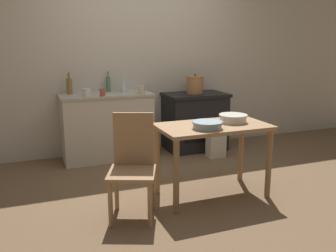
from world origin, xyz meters
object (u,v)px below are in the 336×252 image
(bottle_left, at_px, (108,84))
(flour_sack, at_px, (216,144))
(cup_center_right, at_px, (87,92))
(stock_pot, at_px, (195,85))
(mixing_bowl_large, at_px, (233,118))
(cup_center_left, at_px, (142,90))
(cup_center, at_px, (102,92))
(mixing_bowl_small, at_px, (207,125))
(bottle_far_left, at_px, (123,87))
(stove, at_px, (195,121))
(bottle_mid_left, at_px, (69,86))
(chair, at_px, (133,163))
(work_table, at_px, (213,137))

(bottle_left, bearing_deg, flour_sack, -27.51)
(bottle_left, bearing_deg, cup_center_right, -136.40)
(stock_pot, xyz_separation_m, mixing_bowl_large, (-0.30, -1.53, -0.15))
(cup_center_left, distance_m, cup_center, 0.50)
(mixing_bowl_large, height_order, mixing_bowl_small, mixing_bowl_large)
(flour_sack, height_order, mixing_bowl_small, mixing_bowl_small)
(mixing_bowl_large, distance_m, mixing_bowl_small, 0.40)
(flour_sack, bearing_deg, bottle_far_left, 153.21)
(bottle_left, bearing_deg, mixing_bowl_small, -74.85)
(stove, relative_size, bottle_mid_left, 3.16)
(bottle_far_left, height_order, cup_center_right, bottle_far_left)
(bottle_far_left, bearing_deg, mixing_bowl_small, -79.34)
(cup_center, bearing_deg, stove, 7.24)
(stove, xyz_separation_m, flour_sack, (0.10, -0.47, -0.23))
(mixing_bowl_large, distance_m, cup_center_left, 1.47)
(stove, distance_m, bottle_left, 1.32)
(flour_sack, xyz_separation_m, mixing_bowl_small, (-0.77, -1.22, 0.59))
(chair, xyz_separation_m, cup_center, (0.06, 1.51, 0.43))
(stove, xyz_separation_m, cup_center, (-1.34, -0.17, 0.50))
(flour_sack, bearing_deg, cup_center, 168.35)
(mixing_bowl_large, bearing_deg, cup_center_right, 130.96)
(mixing_bowl_small, bearing_deg, cup_center_right, 118.69)
(chair, bearing_deg, mixing_bowl_large, 30.33)
(work_table, distance_m, chair, 0.87)
(stove, bearing_deg, cup_center_left, -169.06)
(mixing_bowl_small, xyz_separation_m, cup_center, (-0.67, 1.51, 0.14))
(chair, xyz_separation_m, stock_pot, (1.39, 1.68, 0.45))
(flour_sack, height_order, mixing_bowl_large, mixing_bowl_large)
(bottle_left, bearing_deg, chair, -96.54)
(work_table, bearing_deg, cup_center, 119.68)
(mixing_bowl_small, bearing_deg, mixing_bowl_large, 22.65)
(mixing_bowl_large, relative_size, bottle_mid_left, 1.04)
(mixing_bowl_small, bearing_deg, stove, 68.23)
(chair, bearing_deg, bottle_far_left, 99.97)
(chair, height_order, stock_pot, stock_pot)
(mixing_bowl_large, height_order, bottle_mid_left, bottle_mid_left)
(stock_pot, bearing_deg, bottle_far_left, 174.84)
(stock_pot, height_order, cup_center_right, stock_pot)
(chair, relative_size, mixing_bowl_small, 3.18)
(cup_center_left, bearing_deg, stock_pot, 11.04)
(cup_center_left, bearing_deg, bottle_far_left, 124.29)
(bottle_mid_left, bearing_deg, cup_center, -42.33)
(chair, distance_m, cup_center_left, 1.68)
(work_table, bearing_deg, stove, 70.76)
(bottle_mid_left, bearing_deg, cup_center_left, -20.07)
(mixing_bowl_small, relative_size, cup_center, 3.20)
(bottle_mid_left, relative_size, cup_center_left, 2.78)
(cup_center, bearing_deg, bottle_left, 67.09)
(flour_sack, height_order, bottle_left, bottle_left)
(bottle_left, bearing_deg, stove, -9.60)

